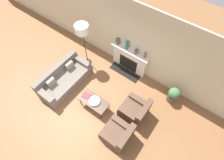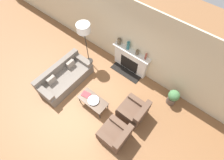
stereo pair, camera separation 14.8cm
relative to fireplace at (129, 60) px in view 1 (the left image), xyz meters
name	(u,v)px [view 1 (the left image)]	position (x,y,z in m)	size (l,w,h in m)	color
ground_plane	(89,116)	(0.05, -2.56, -0.51)	(18.00, 18.00, 0.00)	brown
wall_back	(135,41)	(0.05, 0.15, 0.94)	(18.00, 0.06, 2.90)	beige
fireplace	(129,60)	(0.00, 0.00, 0.00)	(1.55, 0.59, 1.04)	silver
couch	(64,79)	(-1.57, -2.08, -0.23)	(0.97, 2.09, 0.74)	slate
armchair_near	(118,134)	(1.28, -2.56, -0.20)	(0.85, 0.81, 0.85)	brown
armchair_far	(135,110)	(1.28, -1.56, -0.20)	(0.85, 0.81, 0.85)	brown
coffee_table	(94,101)	(-0.02, -2.16, -0.11)	(1.03, 0.51, 0.43)	#4C3828
bowl	(94,101)	(0.02, -2.16, -0.04)	(0.39, 0.39, 0.06)	silver
book	(87,95)	(-0.35, -2.16, -0.07)	(0.33, 0.27, 0.02)	#9E2D33
floor_lamp	(82,31)	(-1.56, -0.76, 1.19)	(0.49, 0.49, 1.93)	black
mantel_vase_left	(118,41)	(-0.60, 0.02, 0.65)	(0.14, 0.14, 0.23)	brown
mantel_vase_center_left	(127,45)	(-0.19, 0.02, 0.70)	(0.11, 0.11, 0.33)	#28666B
mantel_vase_center_right	(136,51)	(0.22, 0.02, 0.62)	(0.12, 0.12, 0.18)	brown
mantel_vase_right	(145,55)	(0.57, 0.02, 0.66)	(0.07, 0.07, 0.26)	brown
potted_plant	(173,95)	(2.05, -0.29, -0.12)	(0.40, 0.40, 0.69)	brown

